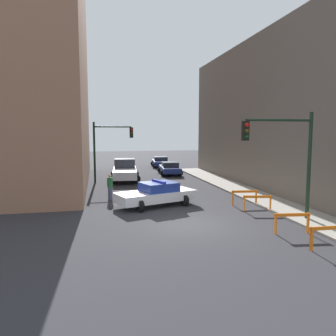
{
  "coord_description": "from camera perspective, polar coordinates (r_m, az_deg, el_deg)",
  "views": [
    {
      "loc": [
        -4.22,
        -14.51,
        4.38
      ],
      "look_at": [
        0.77,
        8.31,
        1.78
      ],
      "focal_mm": 35.0,
      "sensor_mm": 36.0,
      "label": 1
    }
  ],
  "objects": [
    {
      "name": "barrier_mid",
      "position": [
        15.2,
        20.79,
        -8.42
      ],
      "size": [
        1.59,
        0.36,
        0.9
      ],
      "rotation": [
        0.0,
        0.0,
        -0.14
      ],
      "color": "orange",
      "rests_on": "ground_plane"
    },
    {
      "name": "parked_car_mid",
      "position": [
        40.66,
        -1.33,
        1.11
      ],
      "size": [
        2.54,
        4.45,
        1.31
      ],
      "rotation": [
        0.0,
        0.0,
        -0.1
      ],
      "color": "navy",
      "rests_on": "ground_plane"
    },
    {
      "name": "white_truck",
      "position": [
        29.68,
        -7.53,
        -0.43
      ],
      "size": [
        2.94,
        5.55,
        1.9
      ],
      "rotation": [
        0.0,
        0.0,
        -0.08
      ],
      "color": "silver",
      "rests_on": "ground_plane"
    },
    {
      "name": "parked_car_near",
      "position": [
        33.49,
        0.31,
        -0.01
      ],
      "size": [
        2.5,
        4.43,
        1.31
      ],
      "rotation": [
        0.0,
        0.0,
        -0.08
      ],
      "color": "navy",
      "rests_on": "ground_plane"
    },
    {
      "name": "barrier_front",
      "position": [
        13.77,
        26.26,
        -10.19
      ],
      "size": [
        1.6,
        0.21,
        0.9
      ],
      "rotation": [
        0.0,
        0.0,
        -0.03
      ],
      "color": "orange",
      "rests_on": "ground_plane"
    },
    {
      "name": "police_car",
      "position": [
        19.41,
        -1.97,
        -4.52
      ],
      "size": [
        5.04,
        3.26,
        1.52
      ],
      "rotation": [
        0.0,
        0.0,
        1.9
      ],
      "color": "white",
      "rests_on": "ground_plane"
    },
    {
      "name": "barrier_corner",
      "position": [
        20.13,
        13.2,
        -4.61
      ],
      "size": [
        1.6,
        0.31,
        0.9
      ],
      "rotation": [
        0.0,
        0.0,
        -0.1
      ],
      "color": "orange",
      "rests_on": "ground_plane"
    },
    {
      "name": "sidewalk_right",
      "position": [
        18.39,
        22.87,
        -7.76
      ],
      "size": [
        2.4,
        44.0,
        0.12
      ],
      "color": "#9E998E",
      "rests_on": "ground_plane"
    },
    {
      "name": "traffic_light_near",
      "position": [
        16.66,
        20.2,
        3.03
      ],
      "size": [
        3.64,
        0.35,
        5.2
      ],
      "color": "black",
      "rests_on": "sidewalk_right"
    },
    {
      "name": "barrier_back",
      "position": [
        18.71,
        15.32,
        -5.49
      ],
      "size": [
        1.58,
        0.46,
        0.9
      ],
      "rotation": [
        0.0,
        0.0,
        -0.2
      ],
      "color": "orange",
      "rests_on": "ground_plane"
    },
    {
      "name": "traffic_light_far",
      "position": [
        28.85,
        -10.54,
        4.28
      ],
      "size": [
        3.44,
        0.35,
        5.2
      ],
      "color": "black",
      "rests_on": "ground_plane"
    },
    {
      "name": "building_right",
      "position": [
        28.63,
        25.98,
        8.49
      ],
      "size": [
        12.0,
        28.0,
        11.54
      ],
      "color": "#6B6056",
      "rests_on": "ground_plane"
    },
    {
      "name": "pedestrian_crossing",
      "position": [
        21.49,
        -10.06,
        -3.18
      ],
      "size": [
        0.5,
        0.5,
        1.66
      ],
      "rotation": [
        0.0,
        0.0,
        4.1
      ],
      "color": "#474C66",
      "rests_on": "ground_plane"
    },
    {
      "name": "ground_plane",
      "position": [
        15.74,
        3.78,
        -9.83
      ],
      "size": [
        120.0,
        120.0,
        0.0
      ],
      "primitive_type": "plane",
      "color": "#2D2D33"
    }
  ]
}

